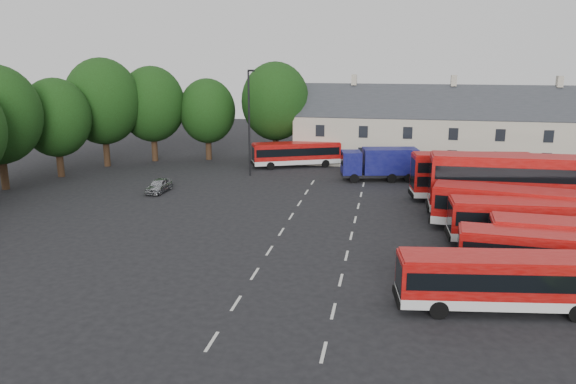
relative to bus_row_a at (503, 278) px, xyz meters
name	(u,v)px	position (x,y,z in m)	size (l,w,h in m)	color
ground	(276,241)	(-13.15, 8.41, -1.73)	(140.00, 140.00, 0.00)	black
lane_markings	(316,234)	(-10.65, 10.41, -1.73)	(5.15, 33.80, 0.01)	beige
treeline	(119,109)	(-33.89, 27.77, 4.95)	(29.92, 32.59, 12.01)	black
terrace_houses	(450,131)	(0.85, 38.41, 2.13)	(35.70, 7.13, 10.06)	beige
bus_row_a	(503,278)	(0.00, 0.00, 0.00)	(10.40, 3.62, 2.88)	silver
bus_row_b	(550,253)	(3.29, 4.44, -0.05)	(10.02, 3.05, 2.79)	silver
bus_row_d	(536,220)	(3.83, 10.35, 0.13)	(11.03, 2.95, 3.09)	silver
bus_row_e	(518,207)	(3.24, 12.96, 0.23)	(11.83, 4.59, 3.27)	silver
bus_dd_south	(511,183)	(3.44, 16.97, 1.08)	(12.06, 2.87, 4.94)	silver
bus_dd_north	(472,174)	(1.24, 21.94, 0.63)	(10.33, 3.71, 4.14)	silver
bus_north	(296,152)	(-16.07, 33.83, -0.07)	(9.86, 5.82, 2.76)	silver
box_truck	(380,163)	(-6.66, 28.54, 0.10)	(7.76, 3.80, 3.25)	black
silver_car	(159,185)	(-26.50, 19.92, -1.10)	(1.49, 3.70, 1.26)	#979A9E
lamppost	(249,120)	(-20.03, 28.46, 4.05)	(0.75, 0.43, 10.84)	black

